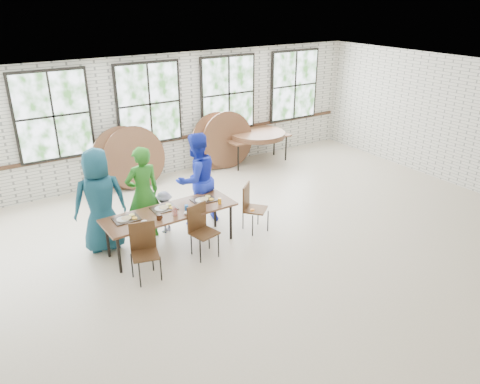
% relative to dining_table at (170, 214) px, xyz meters
% --- Properties ---
extents(room, '(12.00, 12.00, 12.00)m').
position_rel_dining_table_xyz_m(room, '(1.13, 3.49, 1.14)').
color(room, beige).
rests_on(room, ground).
extents(dining_table, '(2.42, 0.88, 0.74)m').
position_rel_dining_table_xyz_m(dining_table, '(0.00, 0.00, 0.00)').
color(dining_table, brown).
rests_on(dining_table, ground).
extents(chair_near_left, '(0.51, 0.50, 0.95)m').
position_rel_dining_table_xyz_m(chair_near_left, '(-0.75, -0.62, -0.13)').
color(chair_near_left, '#4A2E18').
rests_on(chair_near_left, ground).
extents(chair_near_right, '(0.50, 0.49, 0.95)m').
position_rel_dining_table_xyz_m(chair_near_right, '(0.35, -0.48, -0.13)').
color(chair_near_right, '#4A2E18').
rests_on(chair_near_right, ground).
extents(chair_spare, '(0.58, 0.58, 0.95)m').
position_rel_dining_table_xyz_m(chair_spare, '(1.61, -0.18, -0.13)').
color(chair_spare, '#4A2E18').
rests_on(chair_spare, ground).
extents(adult_teal, '(1.00, 0.72, 1.91)m').
position_rel_dining_table_xyz_m(adult_teal, '(-1.04, 0.65, 0.26)').
color(adult_teal, '#1D566E').
rests_on(adult_teal, ground).
extents(adult_green, '(0.68, 0.46, 1.81)m').
position_rel_dining_table_xyz_m(adult_green, '(-0.24, 0.65, 0.21)').
color(adult_green, '#27751F').
rests_on(adult_green, ground).
extents(toddler, '(0.62, 0.48, 0.84)m').
position_rel_dining_table_xyz_m(toddler, '(0.16, 0.65, -0.27)').
color(toddler, '#151843').
rests_on(toddler, ground).
extents(adult_blue, '(1.02, 0.86, 1.88)m').
position_rel_dining_table_xyz_m(adult_blue, '(0.88, 0.65, 0.25)').
color(adult_blue, '#1C2FC5').
rests_on(adult_blue, ground).
extents(storage_table, '(1.80, 0.76, 0.74)m').
position_rel_dining_table_xyz_m(storage_table, '(3.93, 3.00, -0.00)').
color(storage_table, brown).
rests_on(storage_table, ground).
extents(tabletop_clutter, '(1.94, 0.63, 0.11)m').
position_rel_dining_table_xyz_m(tabletop_clutter, '(0.12, -0.03, 0.08)').
color(tabletop_clutter, black).
rests_on(tabletop_clutter, dining_table).
extents(round_tops_stacked, '(1.50, 1.50, 0.13)m').
position_rel_dining_table_xyz_m(round_tops_stacked, '(3.93, 3.00, 0.12)').
color(round_tops_stacked, brown).
rests_on(round_tops_stacked, storage_table).
extents(round_tops_leaning, '(4.32, 0.50, 1.49)m').
position_rel_dining_table_xyz_m(round_tops_leaning, '(1.68, 3.18, 0.05)').
color(round_tops_leaning, brown).
rests_on(round_tops_leaning, ground).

